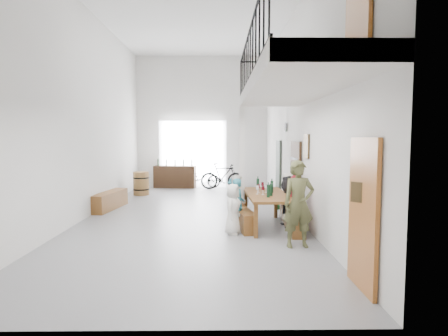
{
  "coord_description": "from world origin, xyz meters",
  "views": [
    {
      "loc": [
        0.74,
        -9.92,
        2.1
      ],
      "look_at": [
        0.85,
        -0.5,
        1.33
      ],
      "focal_mm": 30.0,
      "sensor_mm": 36.0,
      "label": 1
    }
  ],
  "objects_px": {
    "side_bench": "(109,200)",
    "host_standing": "(299,204)",
    "tasting_table": "(267,197)",
    "bicycle_near": "(201,178)",
    "bench_inner": "(242,217)",
    "oak_barrel": "(141,183)",
    "serving_counter": "(175,177)"
  },
  "relations": [
    {
      "from": "host_standing",
      "to": "bicycle_near",
      "type": "height_order",
      "value": "host_standing"
    },
    {
      "from": "side_bench",
      "to": "oak_barrel",
      "type": "xyz_separation_m",
      "value": [
        0.37,
        2.71,
        0.17
      ]
    },
    {
      "from": "bench_inner",
      "to": "bicycle_near",
      "type": "distance_m",
      "value": 6.91
    },
    {
      "from": "serving_counter",
      "to": "side_bench",
      "type": "bearing_deg",
      "value": -99.16
    },
    {
      "from": "oak_barrel",
      "to": "host_standing",
      "type": "height_order",
      "value": "host_standing"
    },
    {
      "from": "tasting_table",
      "to": "oak_barrel",
      "type": "distance_m",
      "value": 6.35
    },
    {
      "from": "oak_barrel",
      "to": "serving_counter",
      "type": "relative_size",
      "value": 0.49
    },
    {
      "from": "tasting_table",
      "to": "bicycle_near",
      "type": "relative_size",
      "value": 1.47
    },
    {
      "from": "tasting_table",
      "to": "side_bench",
      "type": "bearing_deg",
      "value": 150.76
    },
    {
      "from": "serving_counter",
      "to": "bench_inner",
      "type": "bearing_deg",
      "value": -63.5
    },
    {
      "from": "bench_inner",
      "to": "side_bench",
      "type": "bearing_deg",
      "value": 142.23
    },
    {
      "from": "tasting_table",
      "to": "side_bench",
      "type": "relative_size",
      "value": 1.28
    },
    {
      "from": "host_standing",
      "to": "tasting_table",
      "type": "bearing_deg",
      "value": 97.22
    },
    {
      "from": "bench_inner",
      "to": "side_bench",
      "type": "distance_m",
      "value": 4.34
    },
    {
      "from": "side_bench",
      "to": "host_standing",
      "type": "height_order",
      "value": "host_standing"
    },
    {
      "from": "host_standing",
      "to": "side_bench",
      "type": "bearing_deg",
      "value": 134.45
    },
    {
      "from": "bench_inner",
      "to": "oak_barrel",
      "type": "relative_size",
      "value": 2.23
    },
    {
      "from": "tasting_table",
      "to": "bicycle_near",
      "type": "height_order",
      "value": "bicycle_near"
    },
    {
      "from": "bench_inner",
      "to": "side_bench",
      "type": "relative_size",
      "value": 1.04
    },
    {
      "from": "tasting_table",
      "to": "oak_barrel",
      "type": "xyz_separation_m",
      "value": [
        -3.98,
        4.94,
        -0.28
      ]
    },
    {
      "from": "bench_inner",
      "to": "host_standing",
      "type": "distance_m",
      "value": 2.06
    },
    {
      "from": "tasting_table",
      "to": "oak_barrel",
      "type": "bearing_deg",
      "value": 126.77
    },
    {
      "from": "tasting_table",
      "to": "serving_counter",
      "type": "bearing_deg",
      "value": 111.22
    },
    {
      "from": "side_bench",
      "to": "oak_barrel",
      "type": "distance_m",
      "value": 2.74
    },
    {
      "from": "side_bench",
      "to": "serving_counter",
      "type": "distance_m",
      "value": 4.88
    },
    {
      "from": "oak_barrel",
      "to": "side_bench",
      "type": "bearing_deg",
      "value": -97.75
    },
    {
      "from": "oak_barrel",
      "to": "bicycle_near",
      "type": "relative_size",
      "value": 0.54
    },
    {
      "from": "serving_counter",
      "to": "bicycle_near",
      "type": "xyz_separation_m",
      "value": [
        1.1,
        -0.05,
        -0.04
      ]
    },
    {
      "from": "host_standing",
      "to": "oak_barrel",
      "type": "bearing_deg",
      "value": 117.25
    },
    {
      "from": "side_bench",
      "to": "oak_barrel",
      "type": "height_order",
      "value": "oak_barrel"
    },
    {
      "from": "serving_counter",
      "to": "host_standing",
      "type": "xyz_separation_m",
      "value": [
        3.38,
        -8.54,
        0.38
      ]
    },
    {
      "from": "oak_barrel",
      "to": "serving_counter",
      "type": "bearing_deg",
      "value": 63.15
    }
  ]
}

